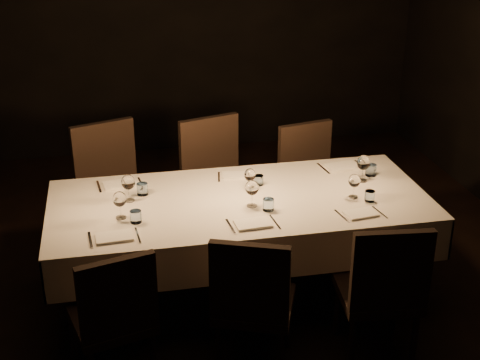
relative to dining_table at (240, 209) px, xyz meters
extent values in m
cube|color=black|center=(0.00, 0.00, -0.69)|extent=(5.00, 6.00, 0.01)
cube|color=black|center=(0.00, 3.00, 0.81)|extent=(5.00, 0.01, 3.00)
cube|color=black|center=(0.00, 0.00, 0.04)|extent=(2.40, 1.00, 0.04)
cylinder|color=black|center=(-1.12, -0.42, -0.33)|extent=(0.07, 0.07, 0.71)
cylinder|color=black|center=(-1.12, 0.42, -0.33)|extent=(0.07, 0.07, 0.71)
cylinder|color=black|center=(1.12, -0.42, -0.33)|extent=(0.07, 0.07, 0.71)
cylinder|color=black|center=(1.12, 0.42, -0.33)|extent=(0.07, 0.07, 0.71)
cube|color=beige|center=(0.00, 0.00, 0.07)|extent=(2.52, 1.12, 0.01)
cube|color=beige|center=(0.00, 0.55, -0.08)|extent=(2.52, 0.01, 0.28)
cube|color=beige|center=(0.00, -0.55, -0.08)|extent=(2.52, 0.01, 0.28)
cube|color=beige|center=(1.25, 0.00, -0.08)|extent=(0.01, 1.12, 0.28)
cube|color=beige|center=(-1.25, 0.00, -0.08)|extent=(0.01, 1.12, 0.28)
cylinder|color=black|center=(-0.76, -0.48, -0.50)|extent=(0.04, 0.04, 0.37)
cylinder|color=black|center=(-0.67, -0.81, -0.50)|extent=(0.04, 0.04, 0.37)
cylinder|color=black|center=(-1.10, -0.57, -0.50)|extent=(0.04, 0.04, 0.37)
cube|color=black|center=(-0.89, -0.69, -0.29)|extent=(0.52, 0.52, 0.06)
cube|color=black|center=(-0.84, -0.87, -0.02)|extent=(0.43, 0.16, 0.47)
cube|color=white|center=(-0.84, -0.38, 0.08)|extent=(0.23, 0.15, 0.02)
cube|color=silver|center=(-0.98, -0.38, 0.08)|extent=(0.03, 0.20, 0.01)
cube|color=silver|center=(-0.70, -0.38, 0.08)|extent=(0.03, 0.20, 0.01)
cylinder|color=silver|center=(-0.70, -0.20, 0.11)|extent=(0.07, 0.07, 0.08)
cylinder|color=white|center=(-0.79, -0.12, 0.08)|extent=(0.07, 0.07, 0.00)
cylinder|color=white|center=(-0.79, -0.12, 0.12)|extent=(0.01, 0.01, 0.08)
ellipsoid|color=white|center=(-0.79, -0.12, 0.21)|extent=(0.09, 0.09, 0.10)
cylinder|color=black|center=(0.18, -0.62, -0.49)|extent=(0.04, 0.04, 0.39)
cylinder|color=black|center=(0.04, -0.96, -0.49)|extent=(0.04, 0.04, 0.39)
cylinder|color=black|center=(-0.16, -0.49, -0.49)|extent=(0.04, 0.04, 0.39)
cylinder|color=black|center=(-0.30, -0.83, -0.49)|extent=(0.04, 0.04, 0.39)
cube|color=black|center=(-0.06, -0.72, -0.27)|extent=(0.58, 0.58, 0.06)
cube|color=black|center=(-0.13, -0.90, 0.00)|extent=(0.43, 0.21, 0.48)
cube|color=white|center=(0.00, -0.38, 0.08)|extent=(0.23, 0.16, 0.02)
cube|color=silver|center=(-0.14, -0.38, 0.08)|extent=(0.03, 0.20, 0.01)
cube|color=silver|center=(0.14, -0.38, 0.08)|extent=(0.03, 0.20, 0.01)
cylinder|color=silver|center=(0.14, -0.20, 0.11)|extent=(0.07, 0.07, 0.08)
cylinder|color=white|center=(0.05, -0.12, 0.08)|extent=(0.07, 0.07, 0.00)
cylinder|color=white|center=(0.05, -0.12, 0.12)|extent=(0.01, 0.01, 0.09)
ellipsoid|color=white|center=(0.05, -0.12, 0.21)|extent=(0.09, 0.09, 0.10)
cylinder|color=black|center=(0.89, -0.60, -0.49)|extent=(0.04, 0.04, 0.40)
cylinder|color=black|center=(0.85, -0.98, -0.49)|extent=(0.04, 0.04, 0.40)
cylinder|color=black|center=(0.52, -0.56, -0.49)|extent=(0.04, 0.04, 0.40)
cylinder|color=black|center=(0.48, -0.94, -0.49)|extent=(0.04, 0.04, 0.40)
cube|color=black|center=(0.69, -0.77, -0.26)|extent=(0.50, 0.50, 0.06)
cube|color=black|center=(0.67, -0.97, 0.02)|extent=(0.46, 0.10, 0.50)
cube|color=white|center=(0.71, -0.38, 0.08)|extent=(0.22, 0.16, 0.01)
cube|color=silver|center=(0.58, -0.38, 0.08)|extent=(0.04, 0.18, 0.01)
cube|color=silver|center=(0.83, -0.38, 0.08)|extent=(0.04, 0.18, 0.01)
cylinder|color=silver|center=(0.83, -0.20, 0.11)|extent=(0.07, 0.07, 0.07)
cylinder|color=white|center=(0.75, -0.12, 0.08)|extent=(0.06, 0.06, 0.00)
cylinder|color=white|center=(0.75, -0.12, 0.12)|extent=(0.01, 0.01, 0.08)
ellipsoid|color=white|center=(0.75, -0.12, 0.20)|extent=(0.08, 0.08, 0.09)
cylinder|color=black|center=(-0.93, 0.50, -0.47)|extent=(0.04, 0.04, 0.43)
cylinder|color=black|center=(-1.07, 0.89, -0.47)|extent=(0.04, 0.04, 0.43)
cylinder|color=black|center=(-0.54, 0.64, -0.47)|extent=(0.04, 0.04, 0.43)
cylinder|color=black|center=(-0.68, 1.03, -0.47)|extent=(0.04, 0.04, 0.43)
cube|color=black|center=(-0.80, 0.77, -0.22)|extent=(0.63, 0.63, 0.06)
cube|color=black|center=(-0.87, 0.97, 0.08)|extent=(0.48, 0.21, 0.54)
cube|color=white|center=(-0.78, 0.38, 0.08)|extent=(0.24, 0.17, 0.02)
cube|color=silver|center=(-0.92, 0.38, 0.08)|extent=(0.04, 0.21, 0.01)
cube|color=silver|center=(-0.63, 0.38, 0.08)|extent=(0.03, 0.21, 0.01)
cylinder|color=silver|center=(-0.63, 0.20, 0.12)|extent=(0.07, 0.07, 0.08)
cylinder|color=white|center=(-0.72, 0.12, 0.08)|extent=(0.07, 0.07, 0.00)
cylinder|color=white|center=(-0.72, 0.12, 0.12)|extent=(0.01, 0.01, 0.09)
ellipsoid|color=white|center=(-0.72, 0.12, 0.21)|extent=(0.09, 0.09, 0.10)
cylinder|color=black|center=(-0.14, 0.46, -0.47)|extent=(0.04, 0.04, 0.43)
cylinder|color=black|center=(-0.26, 0.86, -0.47)|extent=(0.04, 0.04, 0.43)
cylinder|color=black|center=(0.26, 0.58, -0.47)|extent=(0.04, 0.04, 0.43)
cylinder|color=black|center=(0.14, 0.98, -0.47)|extent=(0.04, 0.04, 0.43)
cube|color=black|center=(0.00, 0.72, -0.22)|extent=(0.61, 0.61, 0.06)
cube|color=black|center=(-0.06, 0.93, 0.08)|extent=(0.49, 0.19, 0.54)
cube|color=white|center=(0.05, 0.38, 0.08)|extent=(0.21, 0.15, 0.01)
cube|color=silver|center=(-0.08, 0.38, 0.08)|extent=(0.04, 0.18, 0.01)
cube|color=silver|center=(0.17, 0.38, 0.08)|extent=(0.04, 0.18, 0.01)
cylinder|color=silver|center=(0.17, 0.20, 0.11)|extent=(0.06, 0.06, 0.07)
cylinder|color=white|center=(0.09, 0.12, 0.08)|extent=(0.06, 0.06, 0.00)
cylinder|color=white|center=(0.09, 0.12, 0.12)|extent=(0.01, 0.01, 0.08)
ellipsoid|color=white|center=(0.09, 0.12, 0.19)|extent=(0.08, 0.08, 0.09)
cylinder|color=black|center=(0.60, 0.44, -0.49)|extent=(0.04, 0.04, 0.40)
cylinder|color=black|center=(0.52, 0.81, -0.49)|extent=(0.04, 0.04, 0.40)
cylinder|color=black|center=(0.97, 0.52, -0.49)|extent=(0.04, 0.04, 0.40)
cylinder|color=black|center=(0.89, 0.89, -0.49)|extent=(0.04, 0.04, 0.40)
cube|color=black|center=(0.75, 0.67, -0.26)|extent=(0.54, 0.54, 0.06)
cube|color=black|center=(0.71, 0.86, 0.02)|extent=(0.46, 0.15, 0.50)
cube|color=white|center=(0.85, 0.38, 0.08)|extent=(0.25, 0.18, 0.02)
cube|color=silver|center=(0.70, 0.38, 0.08)|extent=(0.04, 0.21, 0.01)
cube|color=silver|center=(1.00, 0.38, 0.08)|extent=(0.04, 0.21, 0.01)
cylinder|color=silver|center=(1.00, 0.20, 0.12)|extent=(0.08, 0.08, 0.08)
cylinder|color=white|center=(0.91, 0.12, 0.08)|extent=(0.07, 0.07, 0.00)
cylinder|color=white|center=(0.91, 0.12, 0.12)|extent=(0.01, 0.01, 0.09)
ellipsoid|color=white|center=(0.91, 0.12, 0.21)|extent=(0.09, 0.09, 0.11)
camera|label=1|loc=(-0.80, -3.94, 1.99)|focal=50.00mm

